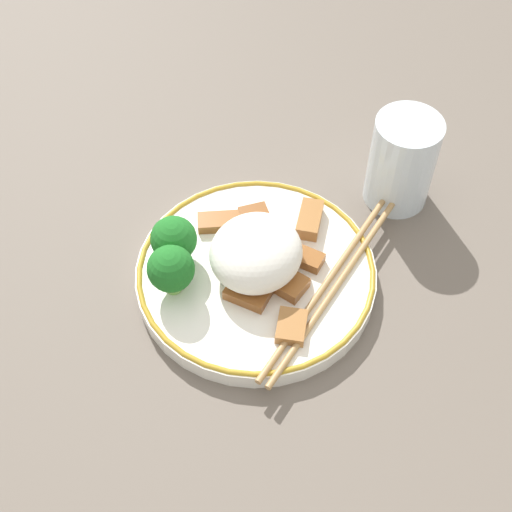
{
  "coord_description": "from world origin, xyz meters",
  "views": [
    {
      "loc": [
        0.3,
        0.21,
        0.53
      ],
      "look_at": [
        0.0,
        0.0,
        0.04
      ],
      "focal_mm": 50.0,
      "sensor_mm": 36.0,
      "label": 1
    }
  ],
  "objects_px": {
    "broccoli_back_left": "(174,239)",
    "broccoli_back_center": "(171,269)",
    "plate": "(256,274)",
    "chopsticks": "(337,277)",
    "drinking_glass": "(402,162)"
  },
  "relations": [
    {
      "from": "broccoli_back_left",
      "to": "broccoli_back_center",
      "type": "bearing_deg",
      "value": 34.64
    },
    {
      "from": "plate",
      "to": "chopsticks",
      "type": "distance_m",
      "value": 0.07
    },
    {
      "from": "broccoli_back_left",
      "to": "drinking_glass",
      "type": "height_order",
      "value": "drinking_glass"
    },
    {
      "from": "broccoli_back_center",
      "to": "drinking_glass",
      "type": "relative_size",
      "value": 0.53
    },
    {
      "from": "plate",
      "to": "drinking_glass",
      "type": "distance_m",
      "value": 0.17
    },
    {
      "from": "chopsticks",
      "to": "plate",
      "type": "bearing_deg",
      "value": -63.29
    },
    {
      "from": "broccoli_back_center",
      "to": "chopsticks",
      "type": "xyz_separation_m",
      "value": [
        -0.09,
        0.11,
        -0.03
      ]
    },
    {
      "from": "chopsticks",
      "to": "drinking_glass",
      "type": "xyz_separation_m",
      "value": [
        -0.13,
        -0.01,
        0.03
      ]
    },
    {
      "from": "broccoli_back_left",
      "to": "chopsticks",
      "type": "height_order",
      "value": "broccoli_back_left"
    },
    {
      "from": "broccoli_back_left",
      "to": "chopsticks",
      "type": "relative_size",
      "value": 0.2
    },
    {
      "from": "plate",
      "to": "broccoli_back_center",
      "type": "relative_size",
      "value": 4.29
    },
    {
      "from": "plate",
      "to": "chopsticks",
      "type": "xyz_separation_m",
      "value": [
        -0.03,
        0.06,
        0.01
      ]
    },
    {
      "from": "drinking_glass",
      "to": "broccoli_back_center",
      "type": "bearing_deg",
      "value": -24.69
    },
    {
      "from": "chopsticks",
      "to": "drinking_glass",
      "type": "bearing_deg",
      "value": -175.82
    },
    {
      "from": "drinking_glass",
      "to": "plate",
      "type": "bearing_deg",
      "value": -18.37
    }
  ]
}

